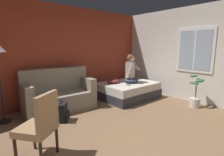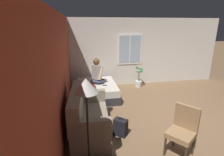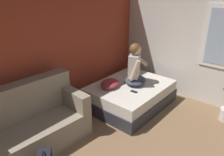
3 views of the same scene
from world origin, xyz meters
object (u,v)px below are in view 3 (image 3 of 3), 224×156
person_seated (135,68)px  cell_phone (134,92)px  bed (130,95)px  couch (31,124)px  throw_pillow (110,84)px

person_seated → cell_phone: (-0.32, -0.22, -0.35)m
person_seated → bed: bearing=160.0°
person_seated → couch: bearing=167.9°
bed → throw_pillow: throw_pillow is taller
couch → person_seated: (2.16, -0.46, 0.44)m
throw_pillow → cell_phone: bearing=-75.9°
couch → throw_pillow: (1.71, -0.16, 0.16)m
couch → cell_phone: (1.84, -0.68, 0.09)m
bed → cell_phone: cell_phone is taller
couch → cell_phone: couch is taller
bed → person_seated: size_ratio=1.98×
couch → throw_pillow: 1.73m
bed → throw_pillow: (-0.36, 0.26, 0.31)m
person_seated → throw_pillow: person_seated is taller
cell_phone → person_seated: bearing=29.4°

